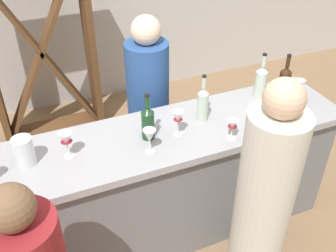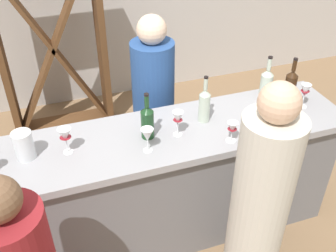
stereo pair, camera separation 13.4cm
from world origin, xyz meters
TOP-DOWN VIEW (x-y plane):
  - ground_plane at (0.00, 0.00)m, footprint 12.00×12.00m
  - bar_counter at (0.00, 0.00)m, footprint 2.41×0.60m
  - wine_rack at (-0.56, 1.65)m, footprint 0.97×0.28m
  - wine_bottle_leftmost_olive_green at (-0.13, 0.00)m, footprint 0.08×0.08m
  - wine_bottle_second_left_clear_pale at (0.26, 0.05)m, footprint 0.07×0.07m
  - wine_bottle_center_clear_pale at (0.77, 0.14)m, footprint 0.08×0.08m
  - wine_bottle_second_right_amber_brown at (0.93, 0.09)m, footprint 0.08×0.08m
  - wine_glass_near_left at (0.34, -0.21)m, footprint 0.07×0.07m
  - wine_glass_near_center at (-0.17, -0.13)m, footprint 0.08×0.08m
  - wine_glass_near_right at (0.05, -0.04)m, footprint 0.07×0.07m
  - wine_glass_far_center at (0.97, -0.01)m, footprint 0.07×0.07m
  - wine_glass_far_right at (-0.62, 0.01)m, footprint 0.08×0.08m
  - water_pitcher at (-0.85, 0.04)m, footprint 0.11×0.11m
  - person_center_guest at (0.33, -0.61)m, footprint 0.42×0.42m
  - person_right_guest at (0.09, 0.60)m, footprint 0.35×0.35m

SIDE VIEW (x-z plane):
  - ground_plane at x=0.00m, z-range 0.00..0.00m
  - bar_counter at x=0.00m, z-range 0.00..0.93m
  - person_right_guest at x=0.09m, z-range -0.05..1.42m
  - person_center_guest at x=0.33m, z-range -0.05..1.48m
  - wine_rack at x=-0.56m, z-range 0.00..1.76m
  - water_pitcher at x=-0.85m, z-range 0.92..1.09m
  - wine_glass_near_left at x=0.34m, z-range 0.95..1.08m
  - wine_glass_near_center at x=-0.17m, z-range 0.95..1.11m
  - wine_bottle_leftmost_olive_green at x=-0.13m, z-range 0.89..1.19m
  - wine_glass_far_right at x=-0.62m, z-range 0.96..1.12m
  - wine_glass_near_right at x=0.05m, z-range 0.96..1.13m
  - wine_glass_far_center at x=0.97m, z-range 0.96..1.13m
  - wine_bottle_second_left_clear_pale at x=0.26m, z-range 0.88..1.21m
  - wine_bottle_second_right_amber_brown at x=0.93m, z-range 0.88..1.21m
  - wine_bottle_center_clear_pale at x=0.77m, z-range 0.88..1.22m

